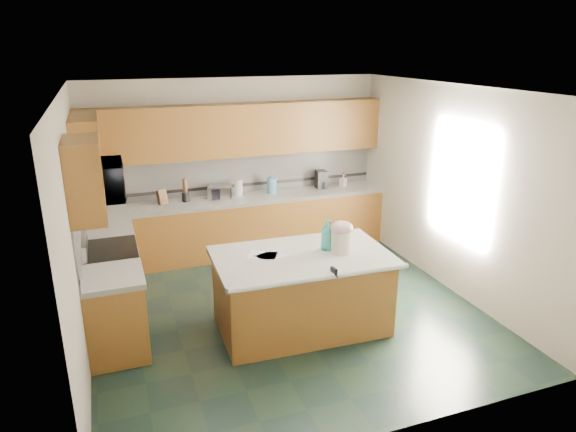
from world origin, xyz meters
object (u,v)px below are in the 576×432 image
island_top (302,257)px  treat_jar (341,242)px  knife_block (162,197)px  soap_bottle_island (327,234)px  island_base (301,294)px  coffee_maker (321,179)px  toaster_oven (220,192)px

island_top → treat_jar: 0.48m
treat_jar → knife_block: 3.06m
soap_bottle_island → knife_block: 2.89m
treat_jar → soap_bottle_island: 0.18m
treat_jar → knife_block: size_ratio=1.13×
island_base → island_top: size_ratio=0.95×
soap_bottle_island → island_top: bearing=166.7°
treat_jar → coffee_maker: bearing=47.2°
island_base → toaster_oven: 2.57m
soap_bottle_island → knife_block: bearing=102.1°
knife_block → toaster_oven: size_ratio=0.64×
knife_block → island_base: bearing=-82.6°
coffee_maker → knife_block: bearing=-175.3°
soap_bottle_island → toaster_oven: soap_bottle_island is taller
treat_jar → knife_block: (-1.68, 2.55, -0.01)m
toaster_oven → soap_bottle_island: bearing=-54.4°
knife_block → coffee_maker: (2.56, 0.03, 0.04)m
soap_bottle_island → knife_block: soap_bottle_island is taller
island_top → toaster_oven: size_ratio=5.77×
island_base → soap_bottle_island: 0.75m
toaster_oven → coffee_maker: (1.70, 0.03, 0.05)m
treat_jar → soap_bottle_island: bearing=111.7°
knife_block → coffee_maker: 2.56m
island_base → treat_jar: (0.45, -0.08, 0.61)m
island_base → knife_block: knife_block is taller
treat_jar → soap_bottle_island: size_ratio=0.68×
island_base → toaster_oven: toaster_oven is taller
island_top → toaster_oven: 2.50m
toaster_oven → treat_jar: bearing=-52.5°
island_base → island_top: bearing=-87.9°
island_top → toaster_oven: (-0.37, 2.47, 0.13)m
island_base → toaster_oven: (-0.37, 2.47, 0.59)m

